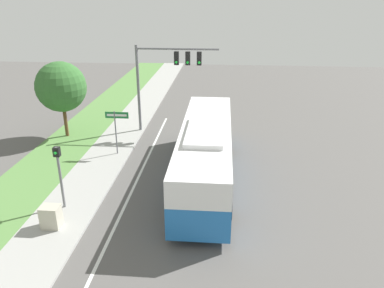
{
  "coord_description": "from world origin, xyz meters",
  "views": [
    {
      "loc": [
        0.95,
        -13.87,
        9.56
      ],
      "look_at": [
        -0.69,
        5.52,
        1.66
      ],
      "focal_mm": 35.0,
      "sensor_mm": 36.0,
      "label": 1
    }
  ],
  "objects_px": {
    "bus": "(206,150)",
    "pedestrian_signal": "(59,168)",
    "signal_gantry": "(166,70)",
    "street_sign": "(116,124)",
    "utility_cabinet": "(51,217)"
  },
  "relations": [
    {
      "from": "bus",
      "to": "pedestrian_signal",
      "type": "height_order",
      "value": "bus"
    },
    {
      "from": "signal_gantry",
      "to": "pedestrian_signal",
      "type": "relative_size",
      "value": 1.97
    },
    {
      "from": "bus",
      "to": "street_sign",
      "type": "height_order",
      "value": "bus"
    },
    {
      "from": "street_sign",
      "to": "utility_cabinet",
      "type": "relative_size",
      "value": 2.9
    },
    {
      "from": "street_sign",
      "to": "utility_cabinet",
      "type": "height_order",
      "value": "street_sign"
    },
    {
      "from": "signal_gantry",
      "to": "pedestrian_signal",
      "type": "bearing_deg",
      "value": -106.88
    },
    {
      "from": "pedestrian_signal",
      "to": "utility_cabinet",
      "type": "xyz_separation_m",
      "value": [
        0.12,
        -1.63,
        -1.54
      ]
    },
    {
      "from": "street_sign",
      "to": "bus",
      "type": "bearing_deg",
      "value": -26.83
    },
    {
      "from": "pedestrian_signal",
      "to": "street_sign",
      "type": "bearing_deg",
      "value": 82.33
    },
    {
      "from": "bus",
      "to": "utility_cabinet",
      "type": "height_order",
      "value": "bus"
    },
    {
      "from": "bus",
      "to": "signal_gantry",
      "type": "relative_size",
      "value": 1.96
    },
    {
      "from": "signal_gantry",
      "to": "pedestrian_signal",
      "type": "distance_m",
      "value": 11.66
    },
    {
      "from": "street_sign",
      "to": "pedestrian_signal",
      "type": "bearing_deg",
      "value": -97.67
    },
    {
      "from": "pedestrian_signal",
      "to": "street_sign",
      "type": "height_order",
      "value": "pedestrian_signal"
    },
    {
      "from": "bus",
      "to": "pedestrian_signal",
      "type": "distance_m",
      "value": 7.45
    }
  ]
}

